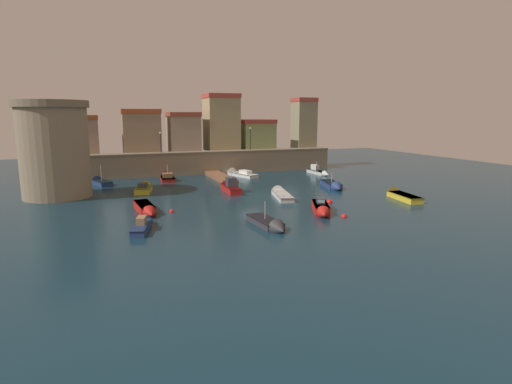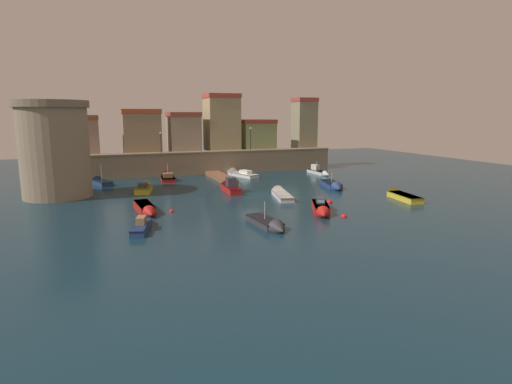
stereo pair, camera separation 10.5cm
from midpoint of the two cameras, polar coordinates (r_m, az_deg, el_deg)
The scene contains 23 objects.
ground_plane at distance 50.11m, azimuth -0.68°, elevation -0.49°, with size 114.81×114.81×0.00m, color #112D3D.
quay_wall at distance 69.10m, azimuth -6.38°, elevation 4.05°, with size 43.01×2.67×3.72m.
old_town_backdrop at distance 72.02m, azimuth -7.60°, elevation 8.61°, with size 41.58×5.89×9.60m.
fortress_tower at distance 53.83m, azimuth -25.75°, elevation 5.31°, with size 8.21×8.21×11.17m.
pier_dock at distance 63.17m, azimuth -4.75°, elevation 2.04°, with size 2.26×10.51×0.70m.
quay_lamp_0 at distance 67.34m, azimuth -12.82°, elevation 7.10°, with size 0.32×0.32×3.20m.
quay_lamp_1 at distance 70.85m, azimuth -0.70°, elevation 7.77°, with size 0.32×0.32×3.77m.
moored_boat_0 at distance 42.43m, azimuth -14.73°, elevation -2.24°, with size 1.87×6.06×1.33m.
moored_boat_1 at distance 51.29m, azimuth 19.04°, elevation -0.42°, with size 2.51×6.65×1.55m.
moored_boat_2 at distance 35.82m, azimuth 1.98°, elevation -4.44°, with size 2.02×5.91×2.60m.
moored_boat_3 at distance 68.72m, azimuth 8.66°, elevation 2.74°, with size 1.40×6.01×2.29m.
moored_boat_4 at distance 41.50m, azimuth 8.96°, elevation -2.23°, with size 3.56×5.81×1.63m.
moored_boat_5 at distance 63.76m, azimuth -11.94°, elevation 1.97°, with size 2.31×5.67×3.10m.
moored_boat_6 at distance 66.56m, azimuth -2.37°, elevation 2.53°, with size 4.10×7.40×1.75m.
moored_boat_7 at distance 53.00m, azimuth -3.59°, elevation 0.73°, with size 1.76×6.70×2.95m.
moored_boat_8 at distance 49.81m, azimuth 3.39°, elevation -0.22°, with size 3.09×7.45×1.48m.
moored_boat_9 at distance 54.65m, azimuth -14.94°, elevation 0.54°, with size 2.78×5.17×1.76m.
moored_boat_10 at distance 55.96m, azimuth 10.57°, elevation 0.88°, with size 3.10×6.43×2.41m.
moored_boat_12 at distance 62.15m, azimuth -20.47°, elevation 1.30°, with size 3.17×5.26×3.24m.
moored_boat_13 at distance 36.91m, azimuth -15.15°, elevation -4.27°, with size 2.46×5.63×1.41m.
mooring_buoy_0 at distance 40.54m, azimuth 11.99°, elevation -3.35°, with size 0.57×0.57×0.57m, color red.
mooring_buoy_1 at distance 42.52m, azimuth -11.38°, elevation -2.68°, with size 0.52×0.52×0.52m, color red.
mooring_buoy_2 at distance 46.70m, azimuth 10.04°, elevation -1.46°, with size 0.68×0.68×0.68m, color red.
Camera 2 is at (-16.49, -46.35, 9.52)m, focal length 29.30 mm.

